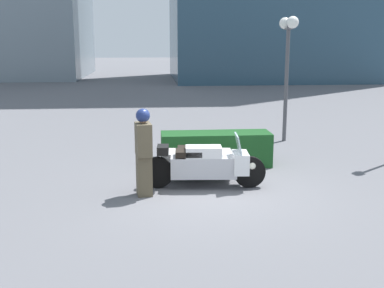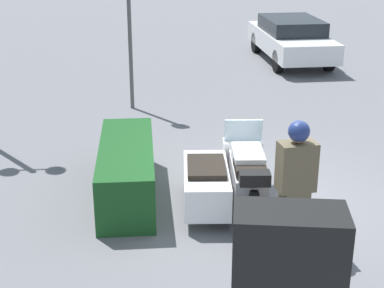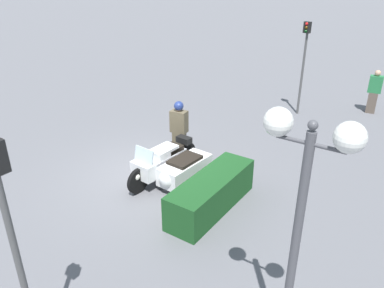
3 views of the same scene
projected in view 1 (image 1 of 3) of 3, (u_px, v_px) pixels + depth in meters
name	position (u px, v px, depth m)	size (l,w,h in m)	color
ground_plane	(210.00, 193.00, 10.05)	(160.00, 160.00, 0.00)	slate
police_motorcycle	(204.00, 162.00, 10.64)	(2.67, 1.42, 1.17)	black
officer_rider	(144.00, 150.00, 9.70)	(0.36, 0.53, 1.80)	brown
hedge_bush_curbside	(216.00, 149.00, 12.17)	(2.75, 0.85, 0.85)	#19471E
twin_lamp_post	(288.00, 44.00, 14.61)	(0.36, 1.17, 3.81)	#4C4C51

